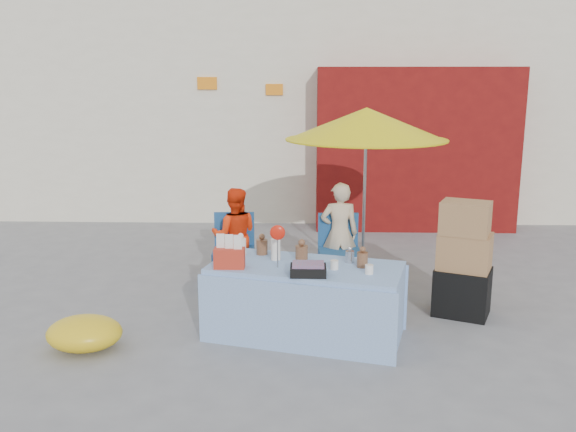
{
  "coord_description": "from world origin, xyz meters",
  "views": [
    {
      "loc": [
        0.42,
        -5.66,
        2.4
      ],
      "look_at": [
        0.24,
        0.6,
        1.0
      ],
      "focal_mm": 38.0,
      "sensor_mm": 36.0,
      "label": 1
    }
  ],
  "objects_px": {
    "chair_left": "(234,265)",
    "umbrella": "(366,125)",
    "market_table": "(305,300)",
    "vendor_orange": "(235,236)",
    "box_stack": "(464,263)",
    "vendor_beige": "(339,233)",
    "chair_right": "(339,266)"
  },
  "relations": [
    {
      "from": "vendor_orange",
      "to": "umbrella",
      "type": "distance_m",
      "value": 2.04
    },
    {
      "from": "vendor_orange",
      "to": "vendor_beige",
      "type": "distance_m",
      "value": 1.25
    },
    {
      "from": "market_table",
      "to": "umbrella",
      "type": "relative_size",
      "value": 0.95
    },
    {
      "from": "market_table",
      "to": "vendor_beige",
      "type": "distance_m",
      "value": 1.64
    },
    {
      "from": "chair_right",
      "to": "vendor_beige",
      "type": "distance_m",
      "value": 0.38
    },
    {
      "from": "box_stack",
      "to": "chair_right",
      "type": "bearing_deg",
      "value": 145.58
    },
    {
      "from": "vendor_orange",
      "to": "box_stack",
      "type": "height_order",
      "value": "box_stack"
    },
    {
      "from": "chair_left",
      "to": "box_stack",
      "type": "height_order",
      "value": "box_stack"
    },
    {
      "from": "market_table",
      "to": "chair_left",
      "type": "relative_size",
      "value": 2.34
    },
    {
      "from": "market_table",
      "to": "chair_left",
      "type": "xyz_separation_m",
      "value": [
        -0.85,
        1.43,
        -0.11
      ]
    },
    {
      "from": "vendor_beige",
      "to": "umbrella",
      "type": "height_order",
      "value": "umbrella"
    },
    {
      "from": "market_table",
      "to": "chair_left",
      "type": "height_order",
      "value": "market_table"
    },
    {
      "from": "umbrella",
      "to": "box_stack",
      "type": "height_order",
      "value": "umbrella"
    },
    {
      "from": "market_table",
      "to": "chair_right",
      "type": "relative_size",
      "value": 2.34
    },
    {
      "from": "market_table",
      "to": "vendor_orange",
      "type": "distance_m",
      "value": 1.8
    },
    {
      "from": "chair_left",
      "to": "umbrella",
      "type": "relative_size",
      "value": 0.41
    },
    {
      "from": "market_table",
      "to": "umbrella",
      "type": "height_order",
      "value": "umbrella"
    },
    {
      "from": "vendor_orange",
      "to": "box_stack",
      "type": "xyz_separation_m",
      "value": [
        2.48,
        -0.98,
        -0.02
      ]
    },
    {
      "from": "chair_left",
      "to": "box_stack",
      "type": "distance_m",
      "value": 2.64
    },
    {
      "from": "market_table",
      "to": "umbrella",
      "type": "bearing_deg",
      "value": 82.44
    },
    {
      "from": "vendor_orange",
      "to": "vendor_beige",
      "type": "height_order",
      "value": "vendor_beige"
    },
    {
      "from": "chair_left",
      "to": "chair_right",
      "type": "bearing_deg",
      "value": -3.16
    },
    {
      "from": "vendor_orange",
      "to": "umbrella",
      "type": "xyz_separation_m",
      "value": [
        1.55,
        0.15,
        1.31
      ]
    },
    {
      "from": "chair_right",
      "to": "vendor_orange",
      "type": "bearing_deg",
      "value": 170.71
    },
    {
      "from": "market_table",
      "to": "chair_left",
      "type": "bearing_deg",
      "value": 135.26
    },
    {
      "from": "chair_left",
      "to": "umbrella",
      "type": "xyz_separation_m",
      "value": [
        1.55,
        0.28,
        1.64
      ]
    },
    {
      "from": "market_table",
      "to": "vendor_orange",
      "type": "relative_size",
      "value": 1.71
    },
    {
      "from": "chair_right",
      "to": "vendor_orange",
      "type": "relative_size",
      "value": 0.73
    },
    {
      "from": "box_stack",
      "to": "market_table",
      "type": "bearing_deg",
      "value": -160.08
    },
    {
      "from": "chair_right",
      "to": "market_table",
      "type": "bearing_deg",
      "value": -108.87
    },
    {
      "from": "market_table",
      "to": "box_stack",
      "type": "xyz_separation_m",
      "value": [
        1.63,
        0.59,
        0.19
      ]
    },
    {
      "from": "chair_left",
      "to": "vendor_orange",
      "type": "height_order",
      "value": "vendor_orange"
    }
  ]
}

